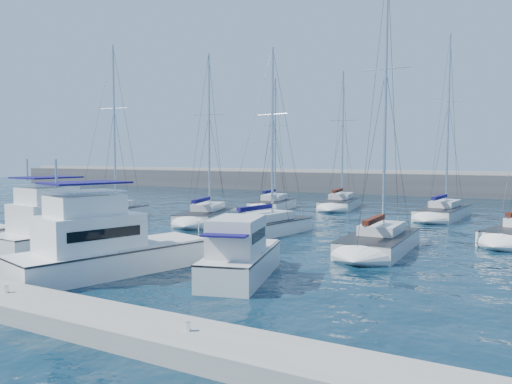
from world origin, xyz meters
The scene contains 15 objects.
ground centered at (0.00, 0.00, 0.00)m, with size 220.00×220.00×0.00m, color black.
breakwater centered at (0.00, 52.00, 1.05)m, with size 160.00×6.00×4.45m.
dock centered at (0.00, -11.00, 0.30)m, with size 40.00×2.20×0.60m, color gray.
dock_cleat_centre centered at (0.00, -11.00, 0.72)m, with size 0.16×0.16×0.25m, color silver.
dock_cleat_near_stbd centered at (8.00, -11.00, 0.72)m, with size 0.16×0.16×0.25m, color silver.
motor_yacht_port_inner centered at (-7.78, -2.27, 1.13)m, with size 4.06×8.59×4.69m.
motor_yacht_stbd_inner centered at (-1.07, -5.34, 1.13)m, with size 5.60×9.81×4.69m.
motor_yacht_stbd_outer centered at (4.93, -3.17, 0.94)m, with size 4.04×6.86×3.20m.
sailboat_mid_a centered at (-15.95, 9.66, 0.54)m, with size 4.37×8.03×15.44m.
sailboat_mid_b centered at (-7.51, 12.07, 0.52)m, with size 5.06×8.34×14.28m.
sailboat_mid_c centered at (-0.13, 8.75, 0.52)m, with size 4.21×7.81×13.36m.
sailboat_mid_d centered at (8.52, 6.47, 0.55)m, with size 3.35×7.99×16.83m.
sailboat_back_a centered at (-7.38, 23.80, 0.52)m, with size 4.25×7.73×13.89m.
sailboat_back_b centered at (-1.79, 28.59, 0.51)m, with size 4.54×9.36×14.91m.
sailboat_back_c centered at (9.18, 24.76, 0.54)m, with size 3.79×9.10×16.61m.
Camera 1 is at (16.21, -21.81, 5.39)m, focal length 35.00 mm.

